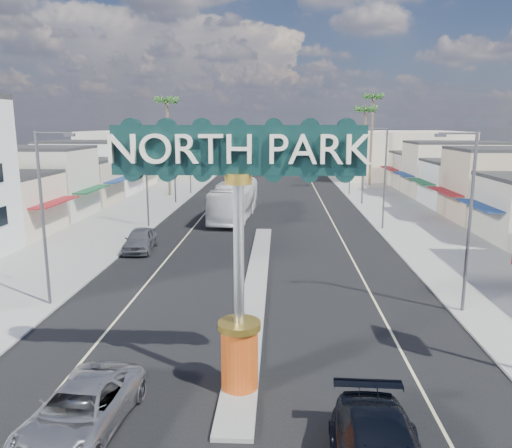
# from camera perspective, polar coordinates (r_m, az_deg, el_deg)

# --- Properties ---
(ground) EXTENTS (160.00, 160.00, 0.00)m
(ground) POSITION_cam_1_polar(r_m,az_deg,el_deg) (45.20, 0.95, -0.51)
(ground) COLOR gray
(ground) RESTS_ON ground
(road) EXTENTS (20.00, 120.00, 0.01)m
(road) POSITION_cam_1_polar(r_m,az_deg,el_deg) (45.20, 0.95, -0.50)
(road) COLOR black
(road) RESTS_ON ground
(median_island) EXTENTS (1.30, 30.00, 0.16)m
(median_island) POSITION_cam_1_polar(r_m,az_deg,el_deg) (29.72, -0.02, -6.75)
(median_island) COLOR gray
(median_island) RESTS_ON ground
(sidewalk_left) EXTENTS (8.00, 120.00, 0.12)m
(sidewalk_left) POSITION_cam_1_polar(r_m,az_deg,el_deg) (47.71, -16.11, -0.25)
(sidewalk_left) COLOR gray
(sidewalk_left) RESTS_ON ground
(sidewalk_right) EXTENTS (8.00, 120.00, 0.12)m
(sidewalk_right) POSITION_cam_1_polar(r_m,az_deg,el_deg) (46.91, 18.31, -0.58)
(sidewalk_right) COLOR gray
(sidewalk_right) RESTS_ON ground
(storefront_row_left) EXTENTS (12.00, 42.00, 6.00)m
(storefront_row_left) POSITION_cam_1_polar(r_m,az_deg,el_deg) (62.89, -21.15, 4.88)
(storefront_row_left) COLOR beige
(storefront_row_left) RESTS_ON ground
(storefront_row_right) EXTENTS (12.00, 42.00, 6.00)m
(storefront_row_right) POSITION_cam_1_polar(r_m,az_deg,el_deg) (61.85, 24.26, 4.54)
(storefront_row_right) COLOR #B7B29E
(storefront_row_right) RESTS_ON ground
(backdrop_far_left) EXTENTS (20.00, 20.00, 8.00)m
(backdrop_far_left) POSITION_cam_1_polar(r_m,az_deg,el_deg) (92.36, -12.05, 7.87)
(backdrop_far_left) COLOR #B7B29E
(backdrop_far_left) RESTS_ON ground
(backdrop_far_right) EXTENTS (20.00, 20.00, 8.00)m
(backdrop_far_right) POSITION_cam_1_polar(r_m,az_deg,el_deg) (91.72, 15.87, 7.67)
(backdrop_far_right) COLOR beige
(backdrop_far_right) RESTS_ON ground
(gateway_sign) EXTENTS (8.20, 1.50, 9.15)m
(gateway_sign) POSITION_cam_1_polar(r_m,az_deg,el_deg) (16.60, -2.01, -0.50)
(gateway_sign) COLOR red
(gateway_sign) RESTS_ON median_island
(traffic_signal_left) EXTENTS (5.09, 0.45, 6.00)m
(traffic_signal_left) POSITION_cam_1_polar(r_m,az_deg,el_deg) (59.36, -7.56, 6.43)
(traffic_signal_left) COLOR #47474C
(traffic_signal_left) RESTS_ON ground
(traffic_signal_right) EXTENTS (5.09, 0.45, 6.00)m
(traffic_signal_right) POSITION_cam_1_polar(r_m,az_deg,el_deg) (58.94, 10.41, 6.31)
(traffic_signal_right) COLOR #47474C
(traffic_signal_right) RESTS_ON ground
(streetlight_l_near) EXTENTS (2.03, 0.22, 9.00)m
(streetlight_l_near) POSITION_cam_1_polar(r_m,az_deg,el_deg) (27.26, -22.94, 1.47)
(streetlight_l_near) COLOR #47474C
(streetlight_l_near) RESTS_ON ground
(streetlight_l_mid) EXTENTS (2.03, 0.22, 9.00)m
(streetlight_l_mid) POSITION_cam_1_polar(r_m,az_deg,el_deg) (45.95, -12.22, 5.83)
(streetlight_l_mid) COLOR #47474C
(streetlight_l_mid) RESTS_ON ground
(streetlight_l_far) EXTENTS (2.03, 0.22, 9.00)m
(streetlight_l_far) POSITION_cam_1_polar(r_m,az_deg,el_deg) (67.38, -7.43, 7.70)
(streetlight_l_far) COLOR #47474C
(streetlight_l_far) RESTS_ON ground
(streetlight_r_near) EXTENTS (2.03, 0.22, 9.00)m
(streetlight_r_near) POSITION_cam_1_polar(r_m,az_deg,el_deg) (26.20, 22.96, 1.10)
(streetlight_r_near) COLOR #47474C
(streetlight_r_near) RESTS_ON ground
(streetlight_r_mid) EXTENTS (2.03, 0.22, 9.00)m
(streetlight_r_mid) POSITION_cam_1_polar(r_m,az_deg,el_deg) (45.33, 14.34, 5.66)
(streetlight_r_mid) COLOR #47474C
(streetlight_r_mid) RESTS_ON ground
(streetlight_r_far) EXTENTS (2.03, 0.22, 9.00)m
(streetlight_r_far) POSITION_cam_1_polar(r_m,az_deg,el_deg) (66.96, 10.60, 7.58)
(streetlight_r_far) COLOR #47474C
(streetlight_r_far) RESTS_ON ground
(palm_left_far) EXTENTS (2.60, 2.60, 13.10)m
(palm_left_far) POSITION_cam_1_polar(r_m,az_deg,el_deg) (65.82, -10.14, 13.14)
(palm_left_far) COLOR brown
(palm_left_far) RESTS_ON ground
(palm_right_mid) EXTENTS (2.60, 2.60, 12.10)m
(palm_right_mid) POSITION_cam_1_polar(r_m,az_deg,el_deg) (71.17, 12.42, 12.19)
(palm_right_mid) COLOR brown
(palm_right_mid) RESTS_ON ground
(palm_right_far) EXTENTS (2.60, 2.60, 14.10)m
(palm_right_far) POSITION_cam_1_polar(r_m,az_deg,el_deg) (77.47, 13.23, 13.39)
(palm_right_far) COLOR brown
(palm_right_far) RESTS_ON ground
(suv_left) EXTENTS (3.00, 5.67, 1.52)m
(suv_left) POSITION_cam_1_polar(r_m,az_deg,el_deg) (17.11, -19.42, -19.45)
(suv_left) COLOR #9F9EA3
(suv_left) RESTS_ON ground
(car_parked_left) EXTENTS (2.33, 5.07, 1.68)m
(car_parked_left) POSITION_cam_1_polar(r_m,az_deg,el_deg) (38.19, -13.09, -1.75)
(car_parked_left) COLOR slate
(car_parked_left) RESTS_ON ground
(city_bus) EXTENTS (3.96, 13.32, 3.66)m
(city_bus) POSITION_cam_1_polar(r_m,az_deg,el_deg) (49.82, -2.47, 2.74)
(city_bus) COLOR white
(city_bus) RESTS_ON ground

